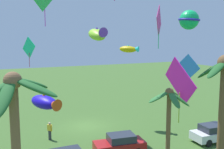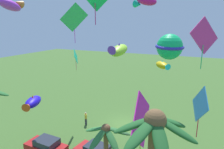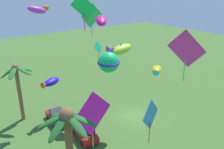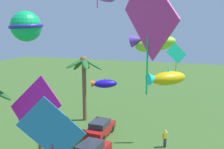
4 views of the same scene
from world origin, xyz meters
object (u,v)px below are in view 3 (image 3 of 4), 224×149
kite_fish_7 (101,21)px  kite_diamond_10 (84,7)px  palm_tree_2 (17,78)px  parked_car_0 (58,117)px  kite_diamond_5 (91,16)px  kite_diamond_1 (92,114)px  kite_diamond_6 (187,49)px  kite_fish_0 (38,9)px  kite_diamond_8 (151,115)px  palm_tree_1 (68,134)px  parked_car_1 (85,132)px  kite_fish_3 (51,82)px  kite_diamond_4 (98,48)px  kite_fish_11 (120,49)px  spectator_0 (102,103)px  kite_ball_2 (109,62)px  palm_tree_0 (69,123)px  kite_fish_9 (156,70)px

kite_fish_7 → kite_diamond_10: kite_diamond_10 is taller
palm_tree_2 → kite_fish_7: size_ratio=3.69×
parked_car_0 → kite_diamond_5: kite_diamond_5 is taller
kite_diamond_5 → kite_diamond_10: kite_diamond_10 is taller
kite_diamond_1 → kite_diamond_6: (-3.24, -7.35, 5.08)m
kite_fish_0 → kite_fish_7: (-10.73, -0.99, -0.11)m
kite_diamond_1 → kite_diamond_5: (8.89, -5.73, 6.74)m
kite_diamond_8 → palm_tree_1: bearing=72.4°
kite_fish_0 → kite_diamond_10: (-6.65, -1.88, 0.55)m
kite_diamond_5 → kite_diamond_8: bearing=169.0°
palm_tree_2 → kite_fish_0: kite_fish_0 is taller
parked_car_1 → kite_fish_3: 7.22m
kite_diamond_5 → kite_fish_3: bearing=76.6°
kite_diamond_1 → kite_diamond_10: bearing=-26.5°
palm_tree_2 → parked_car_1: (-7.88, -4.24, -4.70)m
palm_tree_2 → parked_car_0: (-3.21, -3.17, -4.70)m
palm_tree_1 → kite_diamond_5: 15.02m
kite_diamond_4 → kite_diamond_8: (-13.41, 3.95, -2.16)m
kite_diamond_10 → kite_fish_11: kite_diamond_10 is taller
spectator_0 → kite_fish_0: kite_fish_0 is taller
kite_diamond_5 → kite_fish_11: bearing=-174.1°
kite_diamond_4 → parked_car_1: bearing=134.9°
kite_fish_7 → kite_diamond_6: bearing=-121.3°
kite_diamond_4 → kite_fish_0: bearing=80.4°
kite_diamond_4 → kite_ball_2: bearing=150.1°
kite_ball_2 → kite_fish_7: (1.78, -0.59, 2.76)m
kite_ball_2 → kite_fish_7: 3.33m
kite_ball_2 → palm_tree_0: bearing=30.9°
palm_tree_2 → kite_fish_9: size_ratio=3.51×
parked_car_0 → kite_fish_9: 13.36m
kite_fish_0 → kite_diamond_1: bearing=178.1°
kite_diamond_1 → kite_fish_0: bearing=-1.9°
parked_car_0 → kite_fish_7: size_ratio=2.00×
kite_fish_0 → kite_fish_3: kite_fish_0 is taller
spectator_0 → kite_fish_11: kite_fish_11 is taller
kite_fish_0 → kite_diamond_6: size_ratio=0.56×
kite_diamond_10 → palm_tree_0: bearing=126.1°
kite_fish_0 → parked_car_0: bearing=-174.8°
kite_fish_3 → kite_fish_7: (-9.70, -0.81, 8.15)m
palm_tree_1 → kite_fish_11: kite_fish_11 is taller
kite_diamond_1 → kite_diamond_8: bearing=-135.8°
kite_fish_3 → kite_diamond_6: size_ratio=0.60×
parked_car_1 → kite_diamond_4: kite_diamond_4 is taller
palm_tree_2 → kite_ball_2: bearing=-166.0°
kite_fish_0 → kite_ball_2: size_ratio=1.04×
palm_tree_1 → kite_diamond_6: bearing=-99.9°
palm_tree_1 → kite_fish_9: size_ratio=3.74×
parked_car_1 → kite_fish_9: (-4.18, -6.04, 7.06)m
parked_car_1 → kite_ball_2: 11.15m
parked_car_1 → kite_fish_3: bearing=10.6°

